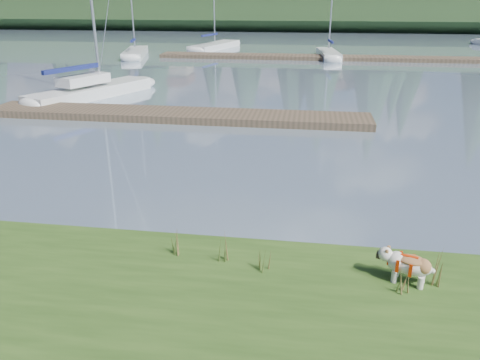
# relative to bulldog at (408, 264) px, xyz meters

# --- Properties ---
(ground) EXTENTS (200.00, 200.00, 0.00)m
(ground) POSITION_rel_bulldog_xyz_m (-3.20, 32.59, -0.69)
(ground) COLOR gray
(ground) RESTS_ON ground
(ridge) EXTENTS (200.00, 20.00, 5.00)m
(ridge) POSITION_rel_bulldog_xyz_m (-3.20, 75.59, 1.81)
(ridge) COLOR #1C3017
(ridge) RESTS_ON ground
(bulldog) EXTENTS (0.91, 0.55, 0.54)m
(bulldog) POSITION_rel_bulldog_xyz_m (0.00, 0.00, 0.00)
(bulldog) COLOR silver
(bulldog) RESTS_ON bank
(sailboat_main) EXTENTS (4.57, 7.88, 11.49)m
(sailboat_main) POSITION_rel_bulldog_xyz_m (-12.34, 15.72, -0.26)
(sailboat_main) COLOR silver
(sailboat_main) RESTS_ON ground
(dock_near) EXTENTS (16.00, 2.00, 0.30)m
(dock_near) POSITION_rel_bulldog_xyz_m (-7.20, 11.59, -0.54)
(dock_near) COLOR #4C3D2C
(dock_near) RESTS_ON ground
(dock_far) EXTENTS (26.00, 2.20, 0.30)m
(dock_far) POSITION_rel_bulldog_xyz_m (-1.20, 32.59, -0.54)
(dock_far) COLOR #4C3D2C
(dock_far) RESTS_ON ground
(sailboat_bg_0) EXTENTS (3.35, 7.89, 11.27)m
(sailboat_bg_0) POSITION_rel_bulldog_xyz_m (-16.75, 33.01, -0.36)
(sailboat_bg_0) COLOR silver
(sailboat_bg_0) RESTS_ON ground
(sailboat_bg_1) EXTENTS (3.99, 9.32, 13.53)m
(sailboat_bg_1) POSITION_rel_bulldog_xyz_m (-10.87, 40.02, -0.36)
(sailboat_bg_1) COLOR silver
(sailboat_bg_1) RESTS_ON ground
(sailboat_bg_2) EXTENTS (2.07, 6.99, 10.47)m
(sailboat_bg_2) POSITION_rel_bulldog_xyz_m (-0.41, 34.31, -0.35)
(sailboat_bg_2) COLOR silver
(sailboat_bg_2) RESTS_ON ground
(weed_0) EXTENTS (0.17, 0.14, 0.60)m
(weed_0) POSITION_rel_bulldog_xyz_m (-3.07, 0.19, -0.09)
(weed_0) COLOR #475B23
(weed_0) RESTS_ON bank
(weed_1) EXTENTS (0.17, 0.14, 0.50)m
(weed_1) POSITION_rel_bulldog_xyz_m (-2.35, 0.01, -0.13)
(weed_1) COLOR #475B23
(weed_1) RESTS_ON bank
(weed_2) EXTENTS (0.17, 0.14, 0.69)m
(weed_2) POSITION_rel_bulldog_xyz_m (0.48, -0.04, -0.05)
(weed_2) COLOR #475B23
(weed_2) RESTS_ON bank
(weed_3) EXTENTS (0.17, 0.14, 0.57)m
(weed_3) POSITION_rel_bulldog_xyz_m (-4.04, 0.35, -0.10)
(weed_3) COLOR #475B23
(weed_3) RESTS_ON bank
(weed_4) EXTENTS (0.17, 0.14, 0.41)m
(weed_4) POSITION_rel_bulldog_xyz_m (-0.07, -0.29, -0.17)
(weed_4) COLOR #475B23
(weed_4) RESTS_ON bank
(mud_lip) EXTENTS (60.00, 0.50, 0.14)m
(mud_lip) POSITION_rel_bulldog_xyz_m (-3.20, 0.99, -0.62)
(mud_lip) COLOR #33281C
(mud_lip) RESTS_ON ground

